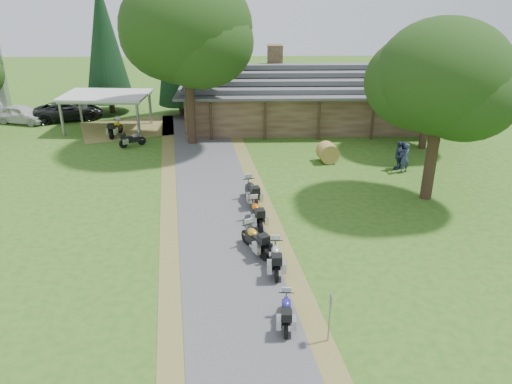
{
  "coord_description": "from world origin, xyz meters",
  "views": [
    {
      "loc": [
        0.49,
        -16.31,
        11.61
      ],
      "look_at": [
        1.02,
        6.23,
        1.6
      ],
      "focal_mm": 35.0,
      "sensor_mm": 36.0,
      "label": 1
    }
  ],
  "objects_px": {
    "motorcycle_row_b": "(276,256)",
    "motorcycle_row_c": "(255,238)",
    "car_white_sedan": "(21,112)",
    "car_dark_suv": "(68,106)",
    "motorcycle_row_a": "(286,310)",
    "motorcycle_carport_a": "(116,127)",
    "carport": "(108,112)",
    "motorcycle_row_e": "(251,191)",
    "motorcycle_row_d": "(257,212)",
    "hay_bale": "(328,153)",
    "lodge": "(312,94)",
    "motorcycle_carport_b": "(132,138)"
  },
  "relations": [
    {
      "from": "motorcycle_row_b",
      "to": "motorcycle_row_c",
      "type": "height_order",
      "value": "motorcycle_row_c"
    },
    {
      "from": "car_white_sedan",
      "to": "motorcycle_row_b",
      "type": "relative_size",
      "value": 2.85
    },
    {
      "from": "car_dark_suv",
      "to": "motorcycle_row_c",
      "type": "relative_size",
      "value": 2.99
    },
    {
      "from": "motorcycle_row_a",
      "to": "motorcycle_carport_a",
      "type": "distance_m",
      "value": 25.26
    },
    {
      "from": "carport",
      "to": "motorcycle_row_e",
      "type": "xyz_separation_m",
      "value": [
        11.17,
        -14.16,
        -0.7
      ]
    },
    {
      "from": "motorcycle_row_a",
      "to": "motorcycle_row_d",
      "type": "xyz_separation_m",
      "value": [
        -0.86,
        7.7,
        0.09
      ]
    },
    {
      "from": "car_dark_suv",
      "to": "hay_bale",
      "type": "relative_size",
      "value": 4.72
    },
    {
      "from": "motorcycle_row_c",
      "to": "lodge",
      "type": "bearing_deg",
      "value": -41.54
    },
    {
      "from": "motorcycle_row_a",
      "to": "motorcycle_carport_b",
      "type": "relative_size",
      "value": 1.02
    },
    {
      "from": "motorcycle_carport_a",
      "to": "car_white_sedan",
      "type": "bearing_deg",
      "value": 76.38
    },
    {
      "from": "carport",
      "to": "hay_bale",
      "type": "height_order",
      "value": "carport"
    },
    {
      "from": "carport",
      "to": "car_white_sedan",
      "type": "height_order",
      "value": "carport"
    },
    {
      "from": "motorcycle_carport_a",
      "to": "motorcycle_carport_b",
      "type": "height_order",
      "value": "motorcycle_carport_a"
    },
    {
      "from": "car_dark_suv",
      "to": "motorcycle_row_a",
      "type": "relative_size",
      "value": 3.43
    },
    {
      "from": "motorcycle_row_c",
      "to": "carport",
      "type": "bearing_deg",
      "value": 2.39
    },
    {
      "from": "motorcycle_row_c",
      "to": "motorcycle_row_b",
      "type": "bearing_deg",
      "value": -178.96
    },
    {
      "from": "lodge",
      "to": "motorcycle_row_b",
      "type": "xyz_separation_m",
      "value": [
        -4.25,
        -22.37,
        -1.77
      ]
    },
    {
      "from": "motorcycle_carport_b",
      "to": "motorcycle_row_a",
      "type": "bearing_deg",
      "value": -95.48
    },
    {
      "from": "car_dark_suv",
      "to": "motorcycle_carport_b",
      "type": "xyz_separation_m",
      "value": [
        6.81,
        -7.23,
        -0.57
      ]
    },
    {
      "from": "motorcycle_row_a",
      "to": "carport",
      "type": "bearing_deg",
      "value": 30.91
    },
    {
      "from": "car_white_sedan",
      "to": "motorcycle_carport_b",
      "type": "distance_m",
      "value": 12.21
    },
    {
      "from": "motorcycle_row_b",
      "to": "motorcycle_carport_a",
      "type": "relative_size",
      "value": 1.0
    },
    {
      "from": "motorcycle_row_b",
      "to": "car_dark_suv",
      "type": "bearing_deg",
      "value": 35.33
    },
    {
      "from": "lodge",
      "to": "motorcycle_row_e",
      "type": "bearing_deg",
      "value": -108.37
    },
    {
      "from": "carport",
      "to": "hay_bale",
      "type": "distance_m",
      "value": 18.12
    },
    {
      "from": "lodge",
      "to": "motorcycle_row_a",
      "type": "distance_m",
      "value": 26.27
    },
    {
      "from": "motorcycle_carport_b",
      "to": "carport",
      "type": "bearing_deg",
      "value": 91.38
    },
    {
      "from": "hay_bale",
      "to": "motorcycle_carport_b",
      "type": "bearing_deg",
      "value": 165.54
    },
    {
      "from": "motorcycle_row_e",
      "to": "motorcycle_row_d",
      "type": "bearing_deg",
      "value": 171.51
    },
    {
      "from": "car_white_sedan",
      "to": "motorcycle_carport_b",
      "type": "relative_size",
      "value": 3.28
    },
    {
      "from": "motorcycle_row_c",
      "to": "motorcycle_row_e",
      "type": "height_order",
      "value": "motorcycle_row_e"
    },
    {
      "from": "motorcycle_row_a",
      "to": "motorcycle_carport_b",
      "type": "xyz_separation_m",
      "value": [
        -9.51,
        20.09,
        -0.01
      ]
    },
    {
      "from": "motorcycle_row_e",
      "to": "carport",
      "type": "bearing_deg",
      "value": 24.98
    },
    {
      "from": "motorcycle_row_a",
      "to": "car_white_sedan",
      "type": "bearing_deg",
      "value": 41.32
    },
    {
      "from": "motorcycle_row_c",
      "to": "car_dark_suv",
      "type": "bearing_deg",
      "value": 6.8
    },
    {
      "from": "car_white_sedan",
      "to": "motorcycle_row_d",
      "type": "xyz_separation_m",
      "value": [
        19.08,
        -18.73,
        -0.26
      ]
    },
    {
      "from": "car_white_sedan",
      "to": "motorcycle_row_a",
      "type": "relative_size",
      "value": 3.23
    },
    {
      "from": "lodge",
      "to": "motorcycle_row_d",
      "type": "distance_m",
      "value": 18.93
    },
    {
      "from": "motorcycle_row_a",
      "to": "motorcycle_carport_b",
      "type": "distance_m",
      "value": 22.23
    },
    {
      "from": "motorcycle_row_d",
      "to": "hay_bale",
      "type": "bearing_deg",
      "value": -39.96
    },
    {
      "from": "motorcycle_row_e",
      "to": "motorcycle_carport_a",
      "type": "bearing_deg",
      "value": 26.32
    },
    {
      "from": "hay_bale",
      "to": "car_white_sedan",
      "type": "bearing_deg",
      "value": 157.71
    },
    {
      "from": "lodge",
      "to": "motorcycle_row_c",
      "type": "bearing_deg",
      "value": -103.81
    },
    {
      "from": "motorcycle_row_e",
      "to": "motorcycle_row_a",
      "type": "bearing_deg",
      "value": 172.7
    },
    {
      "from": "carport",
      "to": "motorcycle_row_e",
      "type": "bearing_deg",
      "value": -47.39
    },
    {
      "from": "motorcycle_carport_a",
      "to": "car_dark_suv",
      "type": "bearing_deg",
      "value": 57.14
    },
    {
      "from": "motorcycle_row_a",
      "to": "hay_bale",
      "type": "distance_m",
      "value": 17.08
    },
    {
      "from": "carport",
      "to": "motorcycle_carport_b",
      "type": "height_order",
      "value": "carport"
    },
    {
      "from": "carport",
      "to": "motorcycle_row_a",
      "type": "height_order",
      "value": "carport"
    },
    {
      "from": "motorcycle_row_c",
      "to": "motorcycle_row_d",
      "type": "bearing_deg",
      "value": -31.08
    }
  ]
}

